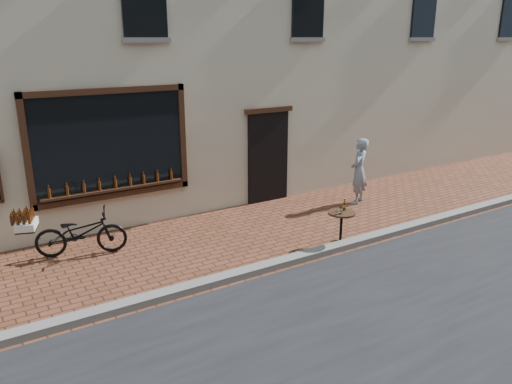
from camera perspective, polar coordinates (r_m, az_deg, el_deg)
ground at (r=8.84m, az=3.29°, el=-8.96°), size 90.00×90.00×0.00m
kerb at (r=8.96m, az=2.56°, el=-8.15°), size 90.00×0.25×0.12m
cargo_bicycle at (r=9.84m, az=-19.58°, el=-4.37°), size 2.00×1.09×0.93m
bistro_table at (r=9.81m, az=9.73°, el=-3.35°), size 0.54×0.54×0.92m
pedestrian at (r=12.35m, az=11.68°, el=2.37°), size 0.70×0.62×1.60m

